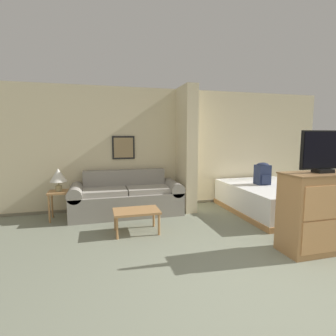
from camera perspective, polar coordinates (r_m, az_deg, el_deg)
name	(u,v)px	position (r m, az deg, el deg)	size (l,w,h in m)	color
ground_plane	(279,301)	(3.05, 23.05, -25.09)	(20.00, 20.00, 0.00)	gray
wall_back	(172,148)	(5.96, 0.96, 4.29)	(7.55, 0.16, 2.60)	beige
wall_partition_pillar	(186,149)	(5.59, 3.97, 4.13)	(0.24, 0.77, 2.60)	beige
couch	(127,198)	(5.41, -9.01, -6.44)	(2.21, 0.84, 0.87)	gray
coffee_table	(136,213)	(4.38, -6.89, -9.63)	(0.74, 0.49, 0.38)	#B27F4C
side_table	(59,197)	(5.37, -22.58, -5.83)	(0.38, 0.38, 0.55)	#B27F4C
table_lamp	(58,176)	(5.30, -22.79, -1.59)	(0.31, 0.31, 0.43)	tan
tv_dresser	(320,212)	(4.19, 30.17, -8.32)	(1.09, 0.48, 1.10)	#B27F4C
tv	(324,152)	(4.06, 30.90, 3.03)	(0.74, 0.16, 0.56)	black
bed	(271,198)	(5.89, 21.57, -6.16)	(1.64, 2.10, 0.57)	#B27F4C
backpack	(263,173)	(5.82, 19.89, -1.06)	(0.27, 0.26, 0.46)	#232D4C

